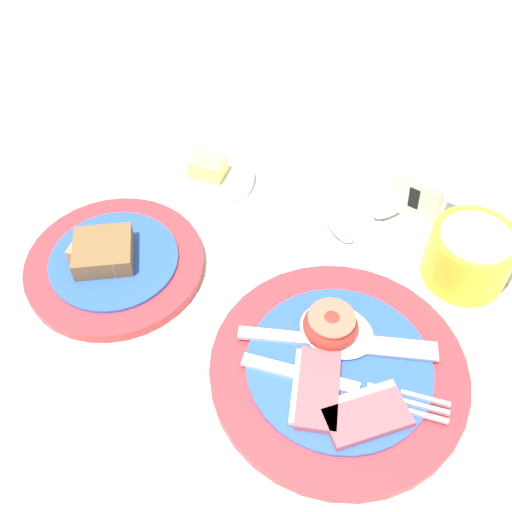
{
  "coord_description": "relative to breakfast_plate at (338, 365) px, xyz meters",
  "views": [
    {
      "loc": [
        0.14,
        -0.25,
        0.49
      ],
      "look_at": [
        -0.06,
        0.09,
        0.02
      ],
      "focal_mm": 42.0,
      "sensor_mm": 36.0,
      "label": 1
    }
  ],
  "objects": [
    {
      "name": "ground_plane",
      "position": [
        -0.07,
        -0.02,
        -0.01
      ],
      "size": [
        3.0,
        3.0,
        0.0
      ],
      "primitive_type": "plane",
      "color": "#B7CCB7"
    },
    {
      "name": "breakfast_plate",
      "position": [
        0.0,
        0.0,
        0.0
      ],
      "size": [
        0.24,
        0.24,
        0.04
      ],
      "color": "red",
      "rests_on": "ground_plane"
    },
    {
      "name": "bread_plate",
      "position": [
        -0.26,
        -0.01,
        0.0
      ],
      "size": [
        0.19,
        0.19,
        0.04
      ],
      "color": "red",
      "rests_on": "ground_plane"
    },
    {
      "name": "sugar_cup",
      "position": [
        0.06,
        0.17,
        0.02
      ],
      "size": [
        0.09,
        0.09,
        0.06
      ],
      "color": "yellow",
      "rests_on": "ground_plane"
    },
    {
      "name": "butter_dish",
      "position": [
        -0.25,
        0.16,
        -0.0
      ],
      "size": [
        0.11,
        0.11,
        0.03
      ],
      "color": "silver",
      "rests_on": "ground_plane"
    },
    {
      "name": "number_card",
      "position": [
        -0.01,
        0.22,
        0.03
      ],
      "size": [
        0.06,
        0.05,
        0.07
      ],
      "rotation": [
        0.0,
        0.0,
        -0.07
      ],
      "color": "white",
      "rests_on": "ground_plane"
    },
    {
      "name": "teaspoon_by_saucer",
      "position": [
        -0.1,
        0.19,
        -0.01
      ],
      "size": [
        0.16,
        0.14,
        0.01
      ],
      "rotation": [
        0.0,
        0.0,
        5.55
      ],
      "color": "silver",
      "rests_on": "ground_plane"
    },
    {
      "name": "teaspoon_stray",
      "position": [
        -0.04,
        0.2,
        -0.01
      ],
      "size": [
        0.08,
        0.19,
        0.01
      ],
      "rotation": [
        0.0,
        0.0,
        1.26
      ],
      "color": "silver",
      "rests_on": "ground_plane"
    },
    {
      "name": "fork_on_cloth",
      "position": [
        -0.13,
        -0.09,
        -0.01
      ],
      "size": [
        0.11,
        0.16,
        0.01
      ],
      "rotation": [
        0.0,
        0.0,
        0.99
      ],
      "color": "silver",
      "rests_on": "ground_plane"
    }
  ]
}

